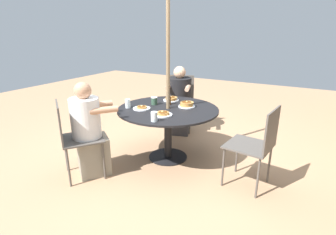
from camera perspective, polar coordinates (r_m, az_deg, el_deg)
The scene contains 16 objects.
ground_plane at distance 3.68m, azimuth 0.00°, elevation -8.60°, with size 12.00×12.00×0.00m, color tan.
patio_table at distance 3.45m, azimuth 0.00°, elevation 0.19°, with size 1.32×1.32×0.71m.
umbrella_pole at distance 3.31m, azimuth 0.00°, elevation 10.93°, with size 0.05×0.05×2.49m, color #846B4C.
patio_chair_north at distance 3.20m, azimuth -19.90°, elevation -3.50°, with size 0.64×0.64×0.93m.
diner_north at distance 3.22m, azimuth -16.71°, elevation -3.40°, with size 0.57×0.54×1.14m.
patio_chair_east at distance 2.96m, azimuth 18.91°, elevation -5.12°, with size 0.51×0.51×0.93m.
patio_chair_south at distance 4.60m, azimuth 2.75°, elevation 4.20°, with size 0.58×0.58×0.93m.
diner_south at distance 4.44m, azimuth 2.41°, elevation 3.09°, with size 0.57×0.51×1.12m.
pancake_plate_a at distance 3.49m, azimuth 4.08°, elevation 2.83°, with size 0.23×0.23×0.08m.
pancake_plate_b at distance 3.40m, azimuth -5.74°, elevation 2.07°, with size 0.23×0.23×0.05m.
pancake_plate_c at distance 3.13m, azimuth -1.12°, elevation 0.76°, with size 0.23×0.23×0.05m.
pancake_plate_d at distance 3.79m, azimuth 0.69°, elevation 4.02°, with size 0.23×0.23×0.06m.
syrup_bottle at distance 3.59m, azimuth 0.12°, elevation 3.84°, with size 0.09×0.06×0.16m.
coffee_cup at distance 3.59m, azimuth -3.02°, elevation 3.65°, with size 0.09×0.09×0.10m.
drinking_glass_a at distance 3.47m, azimuth -8.74°, elevation 3.04°, with size 0.07×0.07×0.12m, color silver.
drinking_glass_b at distance 2.92m, azimuth -3.03°, elevation 0.21°, with size 0.08×0.08×0.11m, color silver.
Camera 1 is at (2.86, 1.60, 1.68)m, focal length 28.00 mm.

